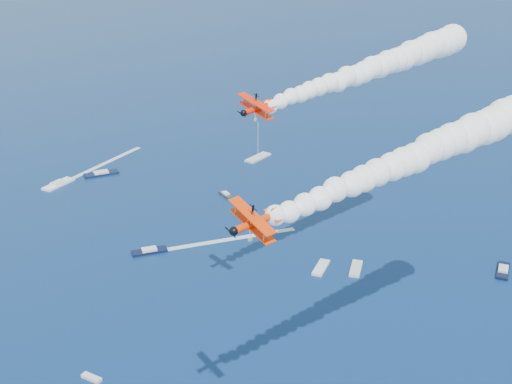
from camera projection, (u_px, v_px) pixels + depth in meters
biplane_lead at (257, 108)px, 116.72m from camera, size 8.21×9.55×7.00m
biplane_trail at (254, 223)px, 79.65m from camera, size 7.30×8.75×7.04m
smoke_trail_lead at (372, 68)px, 135.21m from camera, size 64.33×16.24×11.46m
smoke_trail_trail at (428, 151)px, 96.20m from camera, size 63.87×7.44×11.46m
spectator_boats at (25, 259)px, 176.92m from camera, size 205.75×177.69×0.70m
boat_wakes at (161, 196)px, 216.90m from camera, size 37.05×93.97×0.04m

